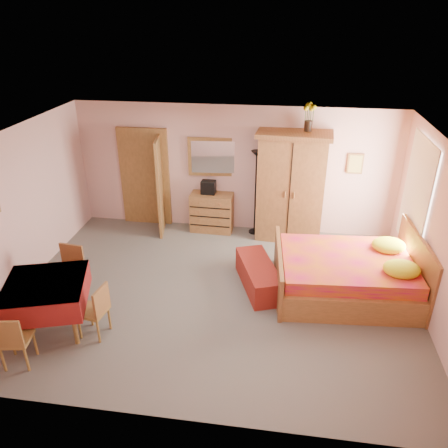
% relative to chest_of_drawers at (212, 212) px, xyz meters
% --- Properties ---
extents(floor, '(6.50, 6.50, 0.00)m').
position_rel_chest_of_drawers_xyz_m(floor, '(0.45, -2.28, -0.41)').
color(floor, slate).
rests_on(floor, ground).
extents(ceiling, '(6.50, 6.50, 0.00)m').
position_rel_chest_of_drawers_xyz_m(ceiling, '(0.45, -2.28, 2.19)').
color(ceiling, brown).
rests_on(ceiling, wall_back).
extents(wall_back, '(6.50, 0.10, 2.60)m').
position_rel_chest_of_drawers_xyz_m(wall_back, '(0.45, 0.22, 0.89)').
color(wall_back, '#DCA79F').
rests_on(wall_back, floor).
extents(wall_front, '(6.50, 0.10, 2.60)m').
position_rel_chest_of_drawers_xyz_m(wall_front, '(0.45, -4.78, 0.89)').
color(wall_front, '#DCA79F').
rests_on(wall_front, floor).
extents(wall_left, '(0.10, 5.00, 2.60)m').
position_rel_chest_of_drawers_xyz_m(wall_left, '(-2.80, -2.28, 0.89)').
color(wall_left, '#DCA79F').
rests_on(wall_left, floor).
extents(wall_right, '(0.10, 5.00, 2.60)m').
position_rel_chest_of_drawers_xyz_m(wall_right, '(3.70, -2.28, 0.89)').
color(wall_right, '#DCA79F').
rests_on(wall_right, floor).
extents(doorway, '(1.06, 0.12, 2.15)m').
position_rel_chest_of_drawers_xyz_m(doorway, '(-1.45, 0.19, 0.62)').
color(doorway, '#9E6B35').
rests_on(doorway, floor).
extents(window, '(0.08, 1.40, 1.95)m').
position_rel_chest_of_drawers_xyz_m(window, '(3.66, -1.08, 1.04)').
color(window, white).
rests_on(window, wall_right).
extents(picture_back, '(0.30, 0.04, 0.40)m').
position_rel_chest_of_drawers_xyz_m(picture_back, '(2.80, 0.19, 1.14)').
color(picture_back, '#D8BF59').
rests_on(picture_back, wall_back).
extents(chest_of_drawers, '(0.88, 0.46, 0.82)m').
position_rel_chest_of_drawers_xyz_m(chest_of_drawers, '(0.00, 0.00, 0.00)').
color(chest_of_drawers, '#976133').
rests_on(chest_of_drawers, floor).
extents(wall_mirror, '(1.01, 0.14, 0.80)m').
position_rel_chest_of_drawers_xyz_m(wall_mirror, '(0.00, 0.21, 1.14)').
color(wall_mirror, silver).
rests_on(wall_mirror, wall_back).
extents(stereo, '(0.30, 0.22, 0.27)m').
position_rel_chest_of_drawers_xyz_m(stereo, '(-0.07, 0.04, 0.54)').
color(stereo, black).
rests_on(stereo, chest_of_drawers).
extents(floor_lamp, '(0.27, 0.27, 1.77)m').
position_rel_chest_of_drawers_xyz_m(floor_lamp, '(0.90, 0.02, 0.48)').
color(floor_lamp, black).
rests_on(floor_lamp, floor).
extents(wardrobe, '(1.45, 0.82, 2.20)m').
position_rel_chest_of_drawers_xyz_m(wardrobe, '(1.60, -0.08, 0.69)').
color(wardrobe, '#9E6435').
rests_on(wardrobe, floor).
extents(sunflower_vase, '(0.22, 0.22, 0.53)m').
position_rel_chest_of_drawers_xyz_m(sunflower_vase, '(1.83, 0.01, 2.05)').
color(sunflower_vase, yellow).
rests_on(sunflower_vase, wardrobe).
extents(bed, '(2.40, 1.95, 1.05)m').
position_rel_chest_of_drawers_xyz_m(bed, '(2.54, -1.91, 0.12)').
color(bed, '#CD144D').
rests_on(bed, floor).
extents(bench, '(0.90, 1.39, 0.43)m').
position_rel_chest_of_drawers_xyz_m(bench, '(1.13, -1.97, -0.19)').
color(bench, maroon).
rests_on(bench, floor).
extents(dining_table, '(1.37, 1.37, 0.80)m').
position_rel_chest_of_drawers_xyz_m(dining_table, '(-1.79, -3.48, -0.01)').
color(dining_table, maroon).
rests_on(dining_table, floor).
extents(chair_south, '(0.43, 0.43, 0.82)m').
position_rel_chest_of_drawers_xyz_m(chair_south, '(-1.86, -4.20, 0.00)').
color(chair_south, '#A57838').
rests_on(chair_south, floor).
extents(chair_north, '(0.45, 0.45, 0.89)m').
position_rel_chest_of_drawers_xyz_m(chair_north, '(-1.85, -2.72, 0.04)').
color(chair_north, '#AC783A').
rests_on(chair_north, floor).
extents(chair_west, '(0.50, 0.50, 0.84)m').
position_rel_chest_of_drawers_xyz_m(chair_west, '(-2.46, -3.55, 0.01)').
color(chair_west, olive).
rests_on(chair_west, floor).
extents(chair_east, '(0.42, 0.42, 0.82)m').
position_rel_chest_of_drawers_xyz_m(chair_east, '(-1.11, -3.50, 0.00)').
color(chair_east, '#A17636').
rests_on(chair_east, floor).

